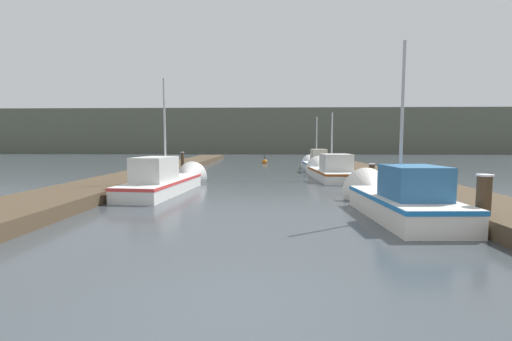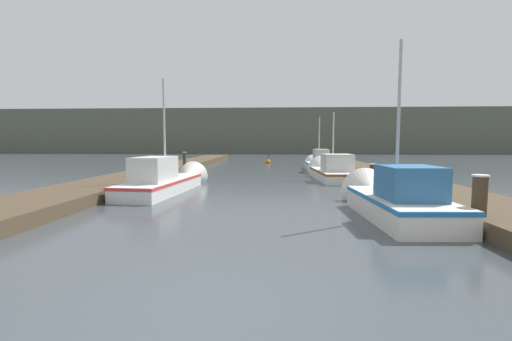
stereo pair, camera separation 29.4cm
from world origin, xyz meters
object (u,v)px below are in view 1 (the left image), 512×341
at_px(fishing_boat_2, 329,171).
at_px(fishing_boat_3, 315,164).
at_px(mooring_piling_0, 183,163).
at_px(fishing_boat_1, 169,180).
at_px(mooring_piling_1, 372,175).
at_px(fishing_boat_0, 394,198).
at_px(mooring_piling_3, 326,160).
at_px(channel_buoy, 265,162).
at_px(mooring_piling_2, 483,203).

bearing_deg(fishing_boat_2, fishing_boat_3, 87.26).
bearing_deg(fishing_boat_3, mooring_piling_0, -157.12).
xyz_separation_m(fishing_boat_1, mooring_piling_1, (8.47, 1.36, 0.09)).
height_order(fishing_boat_0, mooring_piling_3, fishing_boat_0).
relative_size(fishing_boat_0, fishing_boat_3, 0.83).
xyz_separation_m(mooring_piling_0, channel_buoy, (4.78, 10.46, -0.54)).
distance_m(fishing_boat_2, mooring_piling_0, 8.54).
relative_size(mooring_piling_1, mooring_piling_3, 1.03).
distance_m(fishing_boat_0, mooring_piling_0, 13.70).
bearing_deg(fishing_boat_0, channel_buoy, 97.30).
bearing_deg(mooring_piling_0, mooring_piling_3, 35.22).
bearing_deg(fishing_boat_1, mooring_piling_3, 62.54).
bearing_deg(fishing_boat_3, fishing_boat_1, -125.91).
relative_size(fishing_boat_2, mooring_piling_3, 6.00).
height_order(fishing_boat_3, mooring_piling_1, fishing_boat_3).
bearing_deg(mooring_piling_2, mooring_piling_0, 127.53).
relative_size(fishing_boat_2, mooring_piling_1, 5.81).
bearing_deg(channel_buoy, mooring_piling_0, -114.54).
bearing_deg(fishing_boat_1, fishing_boat_3, 59.35).
xyz_separation_m(fishing_boat_1, fishing_boat_3, (7.25, 10.08, -0.03)).
height_order(fishing_boat_0, mooring_piling_0, fishing_boat_0).
bearing_deg(fishing_boat_3, mooring_piling_1, -82.17).
height_order(mooring_piling_1, mooring_piling_3, mooring_piling_1).
bearing_deg(mooring_piling_3, fishing_boat_2, -98.11).
relative_size(mooring_piling_0, channel_buoy, 1.39).
bearing_deg(mooring_piling_2, fishing_boat_0, 122.17).
height_order(fishing_boat_1, mooring_piling_0, fishing_boat_1).
relative_size(mooring_piling_2, mooring_piling_3, 1.29).
bearing_deg(mooring_piling_2, mooring_piling_1, 91.07).
xyz_separation_m(fishing_boat_2, fishing_boat_3, (-0.03, 5.18, 0.01)).
bearing_deg(mooring_piling_2, fishing_boat_3, 94.82).
distance_m(mooring_piling_1, mooring_piling_2, 7.49).
bearing_deg(fishing_boat_0, mooring_piling_3, 83.84).
relative_size(fishing_boat_1, channel_buoy, 6.60).
relative_size(fishing_boat_3, mooring_piling_0, 4.48).
distance_m(fishing_boat_1, mooring_piling_2, 10.57).
height_order(fishing_boat_1, fishing_boat_2, fishing_boat_1).
height_order(mooring_piling_0, channel_buoy, mooring_piling_0).
height_order(fishing_boat_1, channel_buoy, fishing_boat_1).
bearing_deg(fishing_boat_0, fishing_boat_1, 147.70).
xyz_separation_m(fishing_boat_2, mooring_piling_1, (1.20, -3.53, 0.12)).
xyz_separation_m(fishing_boat_3, channel_buoy, (-3.57, 6.91, -0.27)).
height_order(mooring_piling_3, channel_buoy, mooring_piling_3).
xyz_separation_m(fishing_boat_0, mooring_piling_1, (1.07, 5.57, 0.07)).
relative_size(fishing_boat_0, mooring_piling_2, 3.92).
xyz_separation_m(fishing_boat_3, mooring_piling_1, (1.23, -8.72, 0.11)).
relative_size(fishing_boat_1, mooring_piling_2, 5.01).
distance_m(mooring_piling_3, channel_buoy, 6.07).
distance_m(fishing_boat_1, mooring_piling_0, 6.62).
height_order(mooring_piling_0, mooring_piling_3, mooring_piling_0).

